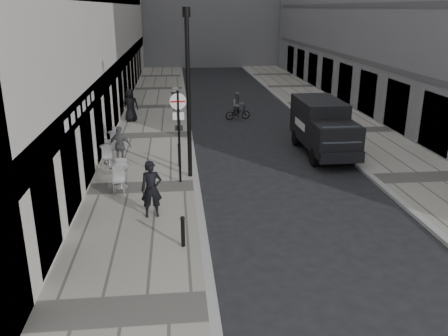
{
  "coord_description": "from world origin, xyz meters",
  "views": [
    {
      "loc": [
        -0.68,
        -6.38,
        6.47
      ],
      "look_at": [
        0.85,
        8.48,
        1.4
      ],
      "focal_mm": 38.0,
      "sensor_mm": 36.0,
      "label": 1
    }
  ],
  "objects_px": {
    "sign_post": "(179,124)",
    "cyclist": "(238,109)",
    "lamppost": "(188,87)",
    "walking_man": "(151,189)",
    "panel_van": "(323,125)"
  },
  "relations": [
    {
      "from": "lamppost",
      "to": "sign_post",
      "type": "bearing_deg",
      "value": -122.8
    },
    {
      "from": "sign_post",
      "to": "lamppost",
      "type": "height_order",
      "value": "lamppost"
    },
    {
      "from": "sign_post",
      "to": "walking_man",
      "type": "bearing_deg",
      "value": -107.33
    },
    {
      "from": "sign_post",
      "to": "cyclist",
      "type": "relative_size",
      "value": 2.11
    },
    {
      "from": "lamppost",
      "to": "panel_van",
      "type": "bearing_deg",
      "value": 24.77
    },
    {
      "from": "lamppost",
      "to": "panel_van",
      "type": "relative_size",
      "value": 1.24
    },
    {
      "from": "walking_man",
      "to": "sign_post",
      "type": "distance_m",
      "value": 3.49
    },
    {
      "from": "panel_van",
      "to": "cyclist",
      "type": "bearing_deg",
      "value": 111.77
    },
    {
      "from": "walking_man",
      "to": "lamppost",
      "type": "xyz_separation_m",
      "value": [
        1.33,
        3.7,
        2.63
      ]
    },
    {
      "from": "sign_post",
      "to": "panel_van",
      "type": "bearing_deg",
      "value": 27.31
    },
    {
      "from": "sign_post",
      "to": "cyclist",
      "type": "xyz_separation_m",
      "value": [
        3.65,
        10.9,
        -1.72
      ]
    },
    {
      "from": "lamppost",
      "to": "cyclist",
      "type": "bearing_deg",
      "value": 72.47
    },
    {
      "from": "walking_man",
      "to": "panel_van",
      "type": "height_order",
      "value": "panel_van"
    },
    {
      "from": "cyclist",
      "to": "lamppost",
      "type": "bearing_deg",
      "value": -118.63
    },
    {
      "from": "sign_post",
      "to": "cyclist",
      "type": "height_order",
      "value": "sign_post"
    }
  ]
}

